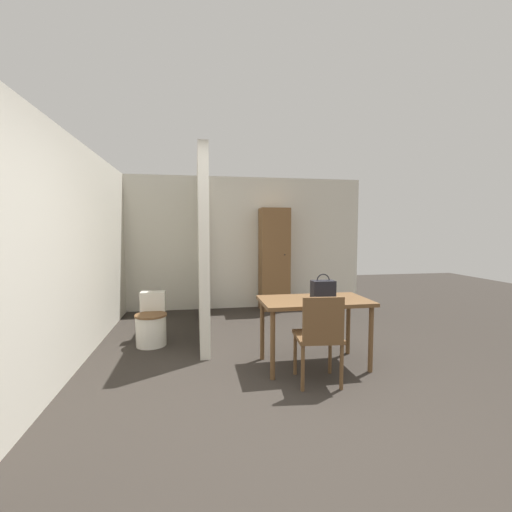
# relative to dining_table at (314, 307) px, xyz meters

# --- Properties ---
(ground_plane) EXTENTS (16.00, 16.00, 0.00)m
(ground_plane) POSITION_rel_dining_table_xyz_m (-0.54, -1.01, -0.66)
(ground_plane) COLOR #2D2823
(wall_back) EXTENTS (5.01, 0.12, 2.50)m
(wall_back) POSITION_rel_dining_table_xyz_m (-0.54, 3.01, 0.59)
(wall_back) COLOR beige
(wall_back) RESTS_ON ground_plane
(wall_left) EXTENTS (0.12, 4.96, 2.50)m
(wall_left) POSITION_rel_dining_table_xyz_m (-2.61, 0.97, 0.59)
(wall_left) COLOR beige
(wall_left) RESTS_ON ground_plane
(partition_wall) EXTENTS (0.12, 2.59, 2.50)m
(partition_wall) POSITION_rel_dining_table_xyz_m (-1.18, 1.65, 0.59)
(partition_wall) COLOR beige
(partition_wall) RESTS_ON ground_plane
(dining_table) EXTENTS (1.18, 0.67, 0.74)m
(dining_table) POSITION_rel_dining_table_xyz_m (0.00, 0.00, 0.00)
(dining_table) COLOR brown
(dining_table) RESTS_ON ground_plane
(wooden_chair) EXTENTS (0.47, 0.47, 0.89)m
(wooden_chair) POSITION_rel_dining_table_xyz_m (-0.11, -0.47, -0.16)
(wooden_chair) COLOR brown
(wooden_chair) RESTS_ON ground_plane
(toilet) EXTENTS (0.41, 0.56, 0.66)m
(toilet) POSITION_rel_dining_table_xyz_m (-1.87, 1.05, -0.38)
(toilet) COLOR silver
(toilet) RESTS_ON ground_plane
(handbag) EXTENTS (0.25, 0.14, 0.29)m
(handbag) POSITION_rel_dining_table_xyz_m (0.08, -0.05, 0.20)
(handbag) COLOR black
(handbag) RESTS_ON dining_table
(wooden_cabinet) EXTENTS (0.53, 0.44, 1.91)m
(wooden_cabinet) POSITION_rel_dining_table_xyz_m (0.17, 2.72, 0.30)
(wooden_cabinet) COLOR brown
(wooden_cabinet) RESTS_ON ground_plane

